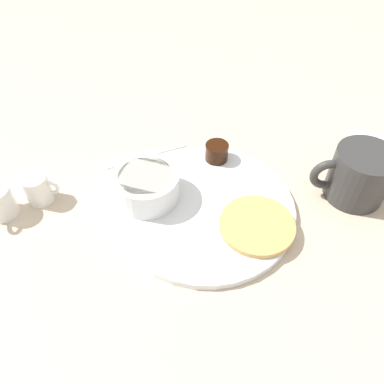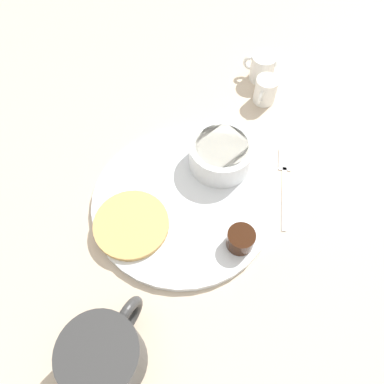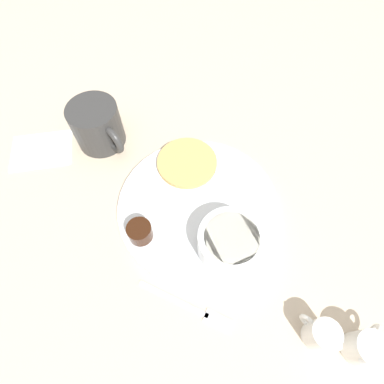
% 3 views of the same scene
% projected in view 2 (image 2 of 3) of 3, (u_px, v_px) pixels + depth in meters
% --- Properties ---
extents(ground_plane, '(4.00, 4.00, 0.00)m').
position_uv_depth(ground_plane, '(183.00, 203.00, 0.60)').
color(ground_plane, '#C6B299').
extents(plate, '(0.29, 0.29, 0.01)m').
position_uv_depth(plate, '(183.00, 201.00, 0.59)').
color(plate, white).
rests_on(plate, ground_plane).
extents(pancake_stack, '(0.11, 0.11, 0.01)m').
position_uv_depth(pancake_stack, '(131.00, 224.00, 0.56)').
color(pancake_stack, tan).
rests_on(pancake_stack, plate).
extents(bowl, '(0.10, 0.10, 0.05)m').
position_uv_depth(bowl, '(221.00, 153.00, 0.60)').
color(bowl, white).
rests_on(bowl, plate).
extents(syrup_cup, '(0.04, 0.04, 0.03)m').
position_uv_depth(syrup_cup, '(241.00, 239.00, 0.54)').
color(syrup_cup, black).
rests_on(syrup_cup, plate).
extents(butter_ramekin, '(0.04, 0.04, 0.04)m').
position_uv_depth(butter_ramekin, '(236.00, 156.00, 0.61)').
color(butter_ramekin, white).
rests_on(butter_ramekin, plate).
extents(coffee_mug, '(0.11, 0.11, 0.09)m').
position_uv_depth(coffee_mug, '(106.00, 355.00, 0.44)').
color(coffee_mug, '#333333').
rests_on(coffee_mug, ground_plane).
extents(creamer_pitcher_near, '(0.05, 0.05, 0.05)m').
position_uv_depth(creamer_pitcher_near, '(265.00, 90.00, 0.69)').
color(creamer_pitcher_near, white).
rests_on(creamer_pitcher_near, ground_plane).
extents(creamer_pitcher_far, '(0.05, 0.05, 0.05)m').
position_uv_depth(creamer_pitcher_far, '(262.00, 67.00, 0.71)').
color(creamer_pitcher_far, white).
rests_on(creamer_pitcher_far, ground_plane).
extents(fork, '(0.14, 0.08, 0.00)m').
position_uv_depth(fork, '(285.00, 178.00, 0.62)').
color(fork, silver).
rests_on(fork, ground_plane).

